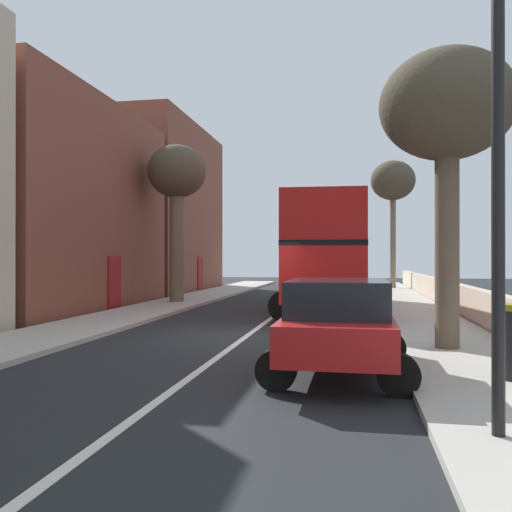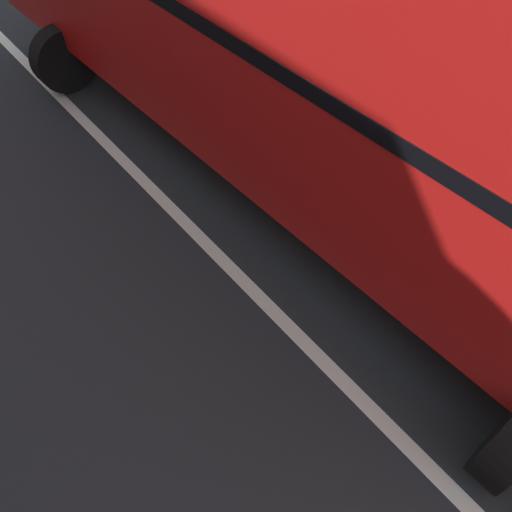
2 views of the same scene
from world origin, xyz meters
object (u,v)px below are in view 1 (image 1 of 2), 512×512
parked_car_red_right_1 (339,322)px  lamppost_right (498,96)px  double_decker_bus (326,250)px  street_tree_right_1 (447,113)px  parked_car_silver_right_2 (350,275)px  street_tree_left_2 (177,180)px  street_tree_right_3 (393,183)px

parked_car_red_right_1 → lamppost_right: bearing=-60.3°
double_decker_bus → parked_car_red_right_1: (0.80, -11.67, -1.41)m
double_decker_bus → street_tree_right_1: 9.85m
street_tree_right_1 → parked_car_silver_right_2: bearing=95.9°
double_decker_bus → street_tree_left_2: 7.54m
parked_car_red_right_1 → street_tree_right_3: bearing=84.1°
parked_car_silver_right_2 → double_decker_bus: bearing=-93.7°
street_tree_left_2 → lamppost_right: 19.04m
double_decker_bus → street_tree_left_2: size_ratio=1.67×
street_tree_left_2 → street_tree_right_1: bearing=-47.9°
parked_car_red_right_1 → double_decker_bus: bearing=93.9°
double_decker_bus → parked_car_silver_right_2: (0.80, 12.52, -1.37)m
double_decker_bus → parked_car_silver_right_2: size_ratio=2.53×
parked_car_silver_right_2 → street_tree_right_3: street_tree_right_3 is taller
parked_car_red_right_1 → street_tree_right_3: (2.72, 26.28, 5.92)m
street_tree_right_1 → lamppost_right: size_ratio=1.01×
parked_car_silver_right_2 → lamppost_right: lamppost_right is taller
double_decker_bus → street_tree_left_2: (-6.64, 1.74, 3.14)m
double_decker_bus → parked_car_silver_right_2: double_decker_bus is taller
street_tree_left_2 → street_tree_right_3: bearing=51.7°
parked_car_red_right_1 → street_tree_left_2: size_ratio=0.58×
street_tree_left_2 → street_tree_right_3: (10.16, 12.87, 1.37)m
parked_car_red_right_1 → lamppost_right: 4.63m
double_decker_bus → lamppost_right: lamppost_right is taller
parked_car_red_right_1 → parked_car_silver_right_2: bearing=90.0°
parked_car_silver_right_2 → lamppost_right: (1.80, -27.34, 2.82)m
parked_car_red_right_1 → street_tree_left_2: (-7.44, 13.41, 4.55)m
street_tree_right_3 → lamppost_right: size_ratio=1.30×
parked_car_red_right_1 → street_tree_right_3: 27.08m
street_tree_right_1 → street_tree_right_3: size_ratio=0.78×
parked_car_silver_right_2 → parked_car_red_right_1: bearing=-90.0°
double_decker_bus → parked_car_red_right_1: size_ratio=2.89×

